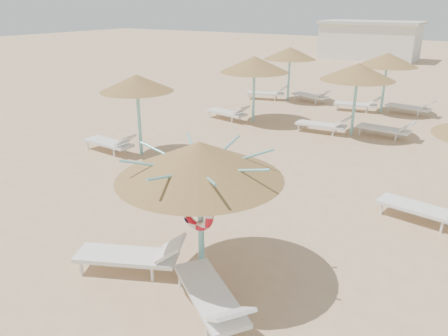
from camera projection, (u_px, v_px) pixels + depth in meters
The scene contains 6 objects.
ground at pixel (182, 270), 8.29m from camera, with size 120.00×120.00×0.00m, color tan.
main_palapa at pixel (200, 161), 7.36m from camera, with size 2.89×2.89×2.59m.
lounger_main_a at pixel (134, 255), 8.12m from camera, with size 2.11×1.41×0.74m.
lounger_main_b at pixel (213, 297), 6.95m from camera, with size 2.05×1.69×0.75m.
palapa_field at pixel (438, 83), 14.26m from camera, with size 19.45×12.94×2.72m.
service_hut at pixel (370, 40), 38.35m from camera, with size 8.40×4.40×3.25m.
Camera 1 is at (4.44, -5.54, 4.76)m, focal length 35.00 mm.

